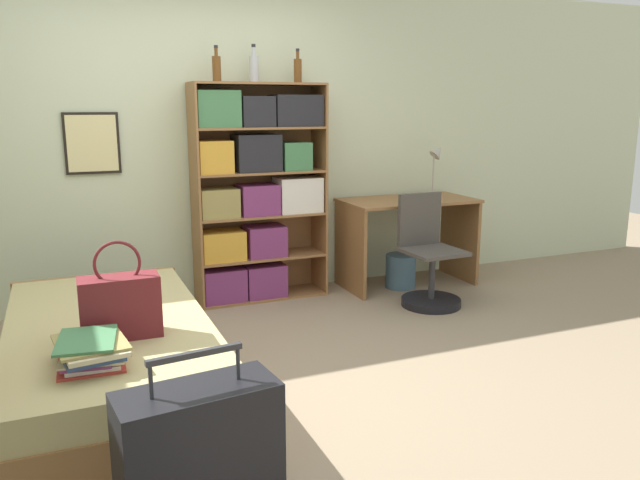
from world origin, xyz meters
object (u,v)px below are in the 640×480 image
object	(u,v)px
bed	(110,360)
book_stack_on_bed	(91,351)
suitcase	(201,480)
waste_bin	(401,271)
bookcase	(255,191)
bottle_clear	(298,70)
desk	(407,226)
desk_lamp	(437,160)
bottle_brown	(254,68)
handbag	(120,305)
bottle_green	(217,68)
desk_chair	(428,270)

from	to	relation	value
bed	book_stack_on_bed	bearing A→B (deg)	-100.43
suitcase	waste_bin	bearing A→B (deg)	49.18
bookcase	waste_bin	xyz separation A→B (m)	(1.27, -0.20, -0.76)
bottle_clear	desk	distance (m)	1.66
desk_lamp	waste_bin	distance (m)	1.06
desk	bottle_brown	bearing A→B (deg)	171.99
bottle_brown	desk_lamp	xyz separation A→B (m)	(1.68, -0.09, -0.78)
handbag	bottle_green	xyz separation A→B (m)	(0.95, 1.75, 1.24)
bottle_green	desk	xyz separation A→B (m)	(1.64, -0.13, -1.33)
bottle_green	desk_lamp	xyz separation A→B (m)	(1.99, -0.03, -0.77)
suitcase	bottle_clear	size ratio (longest dim) A/B	3.01
bookcase	bottle_brown	bearing A→B (deg)	57.56
book_stack_on_bed	desk	size ratio (longest dim) A/B	0.34
bottle_green	handbag	bearing A→B (deg)	-118.50
bed	bottle_green	world-z (taller)	bottle_green
bed	suitcase	world-z (taller)	suitcase
handbag	desk_lamp	distance (m)	3.44
bottle_brown	book_stack_on_bed	bearing A→B (deg)	-123.97
bottle_clear	desk_lamp	world-z (taller)	bottle_clear
suitcase	desk	distance (m)	3.73
desk	waste_bin	world-z (taller)	desk
suitcase	bottle_clear	world-z (taller)	bottle_clear
book_stack_on_bed	desk_lamp	size ratio (longest dim) A/B	0.83
desk_chair	book_stack_on_bed	bearing A→B (deg)	-152.58
handbag	book_stack_on_bed	world-z (taller)	handbag
bed	book_stack_on_bed	size ratio (longest dim) A/B	5.18
bottle_green	bottle_brown	distance (m)	0.32
suitcase	bottle_brown	xyz separation A→B (m)	(1.13, 2.99, 1.53)
book_stack_on_bed	bottle_clear	distance (m)	3.05
handbag	desk_lamp	bearing A→B (deg)	30.34
suitcase	bottle_brown	size ratio (longest dim) A/B	2.76
bottle_clear	desk_chair	bearing A→B (deg)	-40.42
waste_bin	handbag	bearing A→B (deg)	-148.09
bookcase	desk	world-z (taller)	bookcase
bottle_green	desk_chair	xyz separation A→B (m)	(1.52, -0.69, -1.58)
book_stack_on_bed	handbag	bearing A→B (deg)	62.47
bottle_green	bottle_clear	distance (m)	0.67
handbag	bookcase	bearing A→B (deg)	54.94
bookcase	waste_bin	distance (m)	1.49
bookcase	bottle_green	bearing A→B (deg)	-179.45
bed	waste_bin	xyz separation A→B (m)	(2.55, 1.26, -0.08)
handbag	bottle_clear	world-z (taller)	bottle_clear
handbag	bookcase	xyz separation A→B (m)	(1.23, 1.75, 0.28)
suitcase	bottle_brown	world-z (taller)	bottle_brown
desk_lamp	bed	bearing A→B (deg)	-154.50
bottle_green	desk_chair	world-z (taller)	bottle_green
bottle_clear	waste_bin	world-z (taller)	bottle_clear
handbag	bottle_clear	bearing A→B (deg)	47.57
desk_chair	handbag	bearing A→B (deg)	-156.83
bottle_green	bottle_brown	size ratio (longest dim) A/B	0.92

